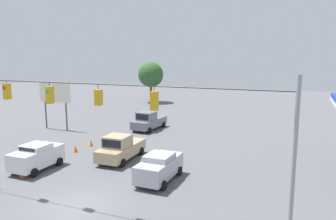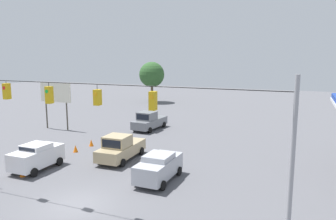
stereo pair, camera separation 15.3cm
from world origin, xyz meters
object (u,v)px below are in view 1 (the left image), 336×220
at_px(traffic_cone_nearest, 23,172).
at_px(overhead_signal_span, 74,120).
at_px(pickup_truck_tan_withflow_mid, 120,148).
at_px(tree_horizon_left, 151,75).
at_px(pickup_truck_grey_withflow_far, 149,121).
at_px(traffic_cone_fifth, 91,143).
at_px(sedan_white_parked_shoulder, 37,156).
at_px(traffic_cone_second, 42,163).
at_px(traffic_cone_third, 61,156).
at_px(traffic_cone_fourth, 75,149).
at_px(sedan_silver_crossing_near, 159,167).
at_px(roadside_billboard, 55,95).

bearing_deg(traffic_cone_nearest, overhead_signal_span, 161.47).
distance_m(pickup_truck_tan_withflow_mid, tree_horizon_left, 33.59).
bearing_deg(overhead_signal_span, pickup_truck_grey_withflow_far, -76.97).
xyz_separation_m(traffic_cone_fifth, tree_horizon_left, (7.05, -28.76, 4.66)).
xyz_separation_m(pickup_truck_grey_withflow_far, traffic_cone_nearest, (1.90, 16.70, -0.66)).
distance_m(sedan_white_parked_shoulder, tree_horizon_left, 36.49).
bearing_deg(traffic_cone_fifth, pickup_truck_grey_withflow_far, -103.83).
bearing_deg(traffic_cone_second, traffic_cone_fifth, -90.49).
height_order(traffic_cone_third, tree_horizon_left, tree_horizon_left).
relative_size(pickup_truck_grey_withflow_far, traffic_cone_fifth, 8.20).
bearing_deg(sedan_white_parked_shoulder, traffic_cone_nearest, 95.57).
distance_m(traffic_cone_second, traffic_cone_third, 2.08).
bearing_deg(traffic_cone_fourth, sedan_white_parked_shoulder, 91.69).
height_order(overhead_signal_span, pickup_truck_grey_withflow_far, overhead_signal_span).
height_order(traffic_cone_second, traffic_cone_fifth, same).
bearing_deg(tree_horizon_left, pickup_truck_tan_withflow_mid, 110.45).
distance_m(sedan_silver_crossing_near, traffic_cone_fourth, 10.03).
bearing_deg(traffic_cone_fourth, traffic_cone_second, 91.15).
relative_size(sedan_white_parked_shoulder, traffic_cone_nearest, 6.33).
distance_m(overhead_signal_span, traffic_cone_fourth, 11.53).
xyz_separation_m(traffic_cone_second, traffic_cone_third, (-0.07, -2.08, 0.00)).
height_order(overhead_signal_span, sedan_white_parked_shoulder, overhead_signal_span).
xyz_separation_m(pickup_truck_grey_withflow_far, sedan_silver_crossing_near, (-7.26, 13.78, -0.01)).
bearing_deg(traffic_cone_third, tree_horizon_left, -77.92).
bearing_deg(pickup_truck_grey_withflow_far, pickup_truck_tan_withflow_mid, 103.29).
xyz_separation_m(pickup_truck_grey_withflow_far, traffic_cone_fifth, (2.05, 8.33, -0.66)).
xyz_separation_m(overhead_signal_span, tree_horizon_left, (13.45, -39.23, 0.08)).
bearing_deg(traffic_cone_second, traffic_cone_fourth, -88.85).
xyz_separation_m(traffic_cone_nearest, tree_horizon_left, (7.20, -37.13, 4.66)).
xyz_separation_m(sedan_white_parked_shoulder, pickup_truck_tan_withflow_mid, (-4.61, -4.33, -0.03)).
xyz_separation_m(roadside_billboard, tree_horizon_left, (-0.83, -24.19, 1.06)).
xyz_separation_m(overhead_signal_span, traffic_cone_third, (6.38, -6.22, -4.57)).
bearing_deg(sedan_white_parked_shoulder, traffic_cone_second, -83.82).
relative_size(traffic_cone_nearest, tree_horizon_left, 0.09).
bearing_deg(sedan_silver_crossing_near, traffic_cone_third, -7.34).
bearing_deg(sedan_white_parked_shoulder, sedan_silver_crossing_near, -171.57).
xyz_separation_m(traffic_cone_fourth, traffic_cone_fifth, (-0.14, -2.15, 0.00)).
xyz_separation_m(traffic_cone_nearest, traffic_cone_fifth, (0.15, -8.37, 0.00)).
distance_m(pickup_truck_tan_withflow_mid, traffic_cone_fifth, 5.28).
distance_m(overhead_signal_span, traffic_cone_third, 10.02).
bearing_deg(traffic_cone_nearest, traffic_cone_second, -84.28).
relative_size(sedan_silver_crossing_near, traffic_cone_third, 6.91).
xyz_separation_m(sedan_silver_crossing_near, traffic_cone_second, (9.37, 0.88, -0.65)).
height_order(pickup_truck_grey_withflow_far, traffic_cone_third, pickup_truck_grey_withflow_far).
bearing_deg(pickup_truck_grey_withflow_far, roadside_billboard, 20.79).
relative_size(sedan_silver_crossing_near, traffic_cone_fourth, 6.91).
height_order(overhead_signal_span, traffic_cone_fifth, overhead_signal_span).
xyz_separation_m(sedan_white_parked_shoulder, traffic_cone_third, (-0.02, -2.58, -0.69)).
bearing_deg(traffic_cone_nearest, tree_horizon_left, -79.03).
bearing_deg(traffic_cone_nearest, sedan_silver_crossing_near, -162.28).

